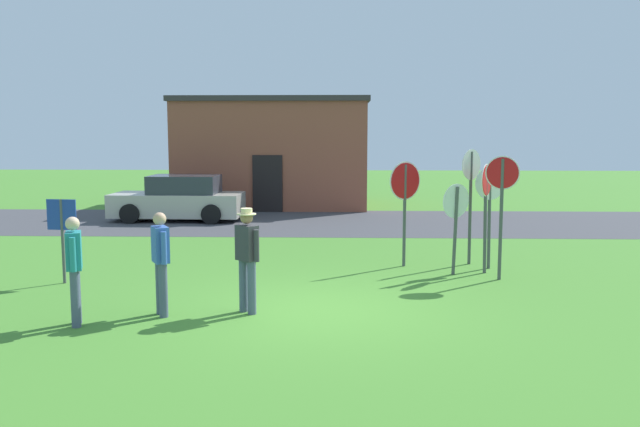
% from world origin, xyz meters
% --- Properties ---
extents(ground_plane, '(80.00, 80.00, 0.00)m').
position_xyz_m(ground_plane, '(0.00, 0.00, 0.00)').
color(ground_plane, '#47842D').
extents(street_asphalt, '(60.00, 6.40, 0.01)m').
position_xyz_m(street_asphalt, '(0.00, 10.85, 0.00)').
color(street_asphalt, '#424247').
rests_on(street_asphalt, ground).
extents(building_background, '(7.51, 5.10, 4.27)m').
position_xyz_m(building_background, '(-2.34, 16.02, 2.14)').
color(building_background, brown).
rests_on(building_background, ground).
extents(parked_car_on_street, '(4.34, 2.09, 1.51)m').
position_xyz_m(parked_car_on_street, '(-5.04, 11.20, 0.69)').
color(parked_car_on_street, '#B7B2A3').
rests_on(parked_car_on_street, ground).
extents(stop_sign_center_cluster, '(0.62, 0.43, 1.91)m').
position_xyz_m(stop_sign_center_cluster, '(2.76, 2.90, 1.29)').
color(stop_sign_center_cluster, '#474C4C').
rests_on(stop_sign_center_cluster, ground).
extents(stop_sign_leaning_left, '(0.70, 0.49, 2.32)m').
position_xyz_m(stop_sign_leaning_left, '(1.79, 3.75, 1.60)').
color(stop_sign_leaning_left, '#474C4C').
rests_on(stop_sign_leaning_left, ground).
extents(stop_sign_nearest, '(0.50, 0.49, 2.58)m').
position_xyz_m(stop_sign_nearest, '(3.27, 4.04, 1.74)').
color(stop_sign_nearest, '#474C4C').
rests_on(stop_sign_nearest, ground).
extents(stop_sign_leaning_right, '(0.63, 0.24, 2.49)m').
position_xyz_m(stop_sign_leaning_right, '(3.59, 2.45, 1.67)').
color(stop_sign_leaning_right, '#474C4C').
rests_on(stop_sign_leaning_right, ground).
extents(stop_sign_far_back, '(0.34, 0.62, 2.30)m').
position_xyz_m(stop_sign_far_back, '(3.41, 3.09, 1.55)').
color(stop_sign_far_back, '#474C4C').
rests_on(stop_sign_far_back, ground).
extents(stop_sign_tallest, '(0.69, 0.23, 2.21)m').
position_xyz_m(stop_sign_tallest, '(3.60, 3.59, 1.50)').
color(stop_sign_tallest, '#474C4C').
rests_on(stop_sign_tallest, ground).
extents(person_holding_notes, '(0.33, 0.54, 1.69)m').
position_xyz_m(person_holding_notes, '(-3.67, -0.98, 0.95)').
color(person_holding_notes, '#4C5670').
rests_on(person_holding_notes, ground).
extents(person_in_dark_shirt, '(0.44, 0.42, 1.74)m').
position_xyz_m(person_in_dark_shirt, '(-1.13, -0.18, 0.98)').
color(person_in_dark_shirt, '#4C5670').
rests_on(person_in_dark_shirt, ground).
extents(person_in_blue, '(0.36, 0.51, 1.69)m').
position_xyz_m(person_in_blue, '(-2.50, -0.39, 0.95)').
color(person_in_blue, '#4C5670').
rests_on(person_in_blue, ground).
extents(info_panel_leftmost, '(0.60, 0.08, 1.66)m').
position_xyz_m(info_panel_leftmost, '(-5.05, 1.85, 1.14)').
color(info_panel_leftmost, '#4C4C51').
rests_on(info_panel_leftmost, ground).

